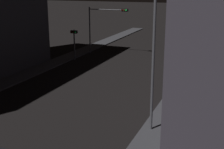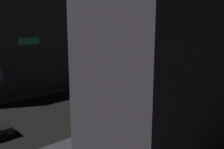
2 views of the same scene
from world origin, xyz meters
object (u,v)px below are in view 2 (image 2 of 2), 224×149
Objects in this scene: street_lamp_near_block at (102,76)px; sign_pole_left at (1,78)px; traffic_light_overhead at (148,51)px; street_lamp_far_block at (216,51)px; traffic_light_left_kerb at (121,63)px.

sign_pole_left is at bearing -167.50° from street_lamp_near_block.
street_lamp_near_block is at bearing -59.31° from traffic_light_overhead.
traffic_light_left_kerb is at bearing -159.80° from street_lamp_far_block.
traffic_light_left_kerb is 0.82× the size of sign_pole_left.
street_lamp_near_block reaches higher than street_lamp_far_block.
street_lamp_near_block reaches higher than traffic_light_overhead.
street_lamp_far_block is at bearing 20.20° from traffic_light_left_kerb.
street_lamp_near_block is (14.47, 3.21, 2.26)m from sign_pole_left.
street_lamp_far_block is at bearing 57.72° from sign_pole_left.
street_lamp_far_block reaches higher than traffic_light_overhead.
street_lamp_near_block reaches higher than traffic_light_left_kerb.
traffic_light_overhead is at bearing 81.49° from sign_pole_left.
street_lamp_near_block is at bearing -48.43° from traffic_light_left_kerb.
sign_pole_left is 0.58× the size of street_lamp_far_block.
traffic_light_overhead is 21.91m from street_lamp_near_block.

